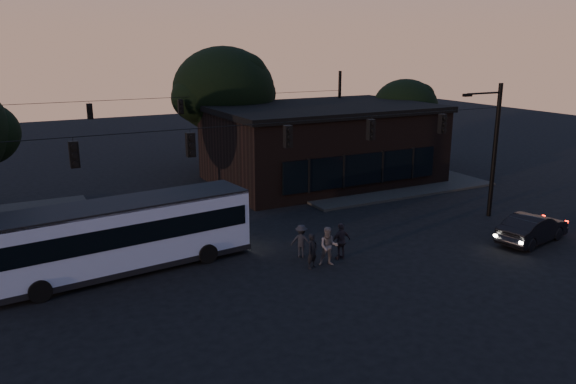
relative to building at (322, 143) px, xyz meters
name	(u,v)px	position (x,y,z in m)	size (l,w,h in m)	color
ground	(333,285)	(-9.00, -15.97, -2.71)	(120.00, 120.00, 0.00)	black
sidewalk_far_right	(371,180)	(3.00, -1.97, -2.63)	(14.00, 10.00, 0.15)	black
building	(322,143)	(0.00, 0.00, 0.00)	(15.40, 10.41, 5.40)	black
tree_behind	(224,90)	(-5.00, 6.03, 3.48)	(7.60, 7.60, 9.43)	black
tree_right	(405,107)	(9.00, 2.03, 1.93)	(5.20, 5.20, 6.86)	black
signal_rig_near	(288,161)	(-9.00, -11.97, 1.74)	(26.24, 0.30, 7.50)	black
signal_rig_far	(181,123)	(-9.00, 4.03, 1.50)	(26.24, 0.30, 7.50)	black
bus	(125,232)	(-16.09, -10.47, -0.98)	(11.15, 3.74, 3.08)	#9DA5C8
car	(533,228)	(2.46, -16.17, -1.99)	(1.53, 4.39, 1.45)	black
pedestrian_a	(312,251)	(-8.85, -14.00, -1.91)	(0.58, 0.38, 1.59)	black
pedestrian_b	(329,246)	(-8.06, -14.04, -1.83)	(0.86, 0.67, 1.76)	#554D4E
pedestrian_c	(341,241)	(-7.16, -13.67, -1.85)	(1.00, 0.42, 1.71)	black
pedestrian_d	(301,241)	(-8.62, -12.58, -1.94)	(1.00, 0.57, 1.54)	black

